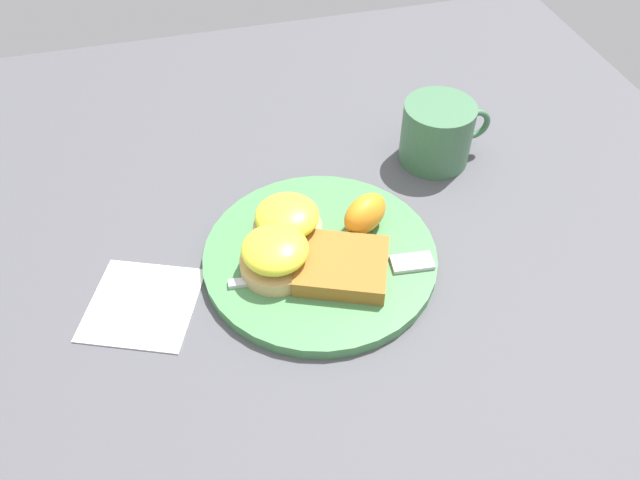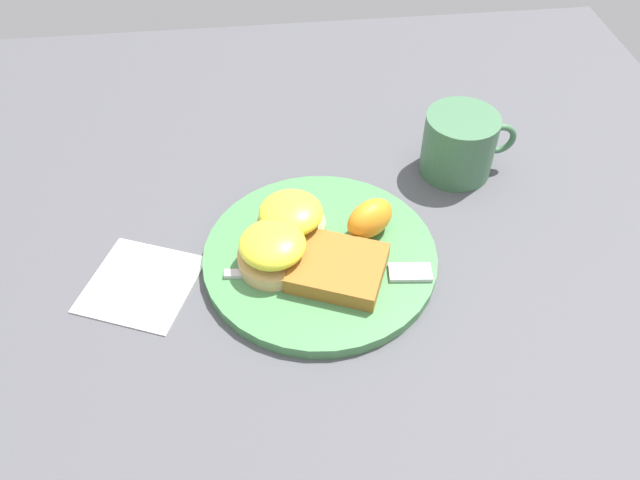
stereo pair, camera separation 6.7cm
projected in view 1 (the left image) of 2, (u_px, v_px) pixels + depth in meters
The scene contains 9 objects.
ground_plane at pixel (320, 261), 0.70m from camera, with size 1.10×1.10×0.00m, color #4C4C51.
plate at pixel (320, 257), 0.69m from camera, with size 0.26×0.26×0.01m, color #47844C.
sandwich_benedict_left at pixel (287, 222), 0.69m from camera, with size 0.08×0.08×0.05m.
sandwich_benedict_right at pixel (275, 255), 0.65m from camera, with size 0.08×0.08×0.05m.
hashbrown_patty at pixel (342, 266), 0.66m from camera, with size 0.10×0.08×0.02m, color #9C6325.
orange_wedge at pixel (365, 214), 0.70m from camera, with size 0.06×0.04×0.04m, color orange.
fork at pixel (346, 270), 0.67m from camera, with size 0.22×0.04×0.00m.
cup at pixel (437, 133), 0.79m from camera, with size 0.12×0.09×0.08m.
napkin at pixel (142, 304), 0.65m from camera, with size 0.11×0.11×0.00m, color white.
Camera 1 is at (-0.12, -0.45, 0.52)m, focal length 35.00 mm.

